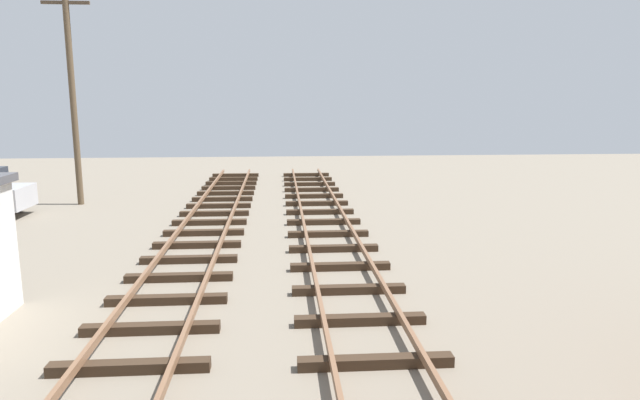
% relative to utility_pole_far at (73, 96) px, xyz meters
% --- Properties ---
extents(utility_pole_far, '(1.80, 0.24, 8.23)m').
position_rel_utility_pole_far_xyz_m(utility_pole_far, '(0.00, 0.00, 0.00)').
color(utility_pole_far, brown).
rests_on(utility_pole_far, ground).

